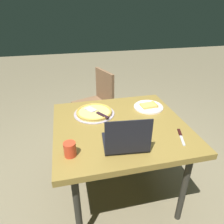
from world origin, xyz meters
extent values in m
plane|color=#7A6F54|center=(0.00, 0.00, 0.00)|extent=(12.00, 12.00, 0.00)
cube|color=olive|center=(0.00, 0.00, 0.70)|extent=(1.04, 0.98, 0.05)
cylinder|color=#2D2B25|center=(-0.40, -0.40, 0.34)|extent=(0.05, 0.05, 0.68)
cylinder|color=#2D2B25|center=(0.40, -0.40, 0.34)|extent=(0.05, 0.05, 0.68)
cylinder|color=#2D2B25|center=(-0.40, 0.40, 0.34)|extent=(0.05, 0.05, 0.68)
cylinder|color=#2D2B25|center=(0.40, 0.40, 0.34)|extent=(0.05, 0.05, 0.68)
cube|color=black|center=(-0.04, -0.24, 0.73)|extent=(0.31, 0.27, 0.02)
cube|color=black|center=(-0.04, -0.24, 0.74)|extent=(0.27, 0.18, 0.00)
cube|color=black|center=(-0.05, -0.37, 0.86)|extent=(0.29, 0.04, 0.24)
cube|color=#274C97|center=(-0.05, -0.37, 0.86)|extent=(0.26, 0.03, 0.21)
cylinder|color=white|center=(0.33, 0.22, 0.73)|extent=(0.27, 0.27, 0.01)
torus|color=silver|center=(0.33, 0.22, 0.74)|extent=(0.26, 0.26, 0.01)
cube|color=#EBB351|center=(0.33, 0.22, 0.75)|extent=(0.15, 0.11, 0.02)
cube|color=gold|center=(0.39, 0.23, 0.75)|extent=(0.03, 0.10, 0.03)
cylinder|color=#A498A6|center=(-0.17, 0.22, 0.73)|extent=(0.35, 0.35, 0.01)
cylinder|color=#DAC365|center=(-0.17, 0.22, 0.74)|extent=(0.31, 0.31, 0.02)
torus|color=#BA953B|center=(-0.17, 0.22, 0.75)|extent=(0.31, 0.31, 0.02)
cube|color=#B5AEB4|center=(-0.20, 0.26, 0.75)|extent=(0.12, 0.13, 0.00)
cube|color=black|center=(-0.12, 0.13, 0.75)|extent=(0.09, 0.13, 0.01)
cube|color=#B7BBB9|center=(0.37, -0.30, 0.73)|extent=(0.06, 0.15, 0.00)
cube|color=black|center=(0.40, -0.22, 0.73)|extent=(0.04, 0.09, 0.01)
cylinder|color=red|center=(-0.40, -0.29, 0.77)|extent=(0.08, 0.08, 0.10)
cylinder|color=#3A2516|center=(-0.40, -0.29, 0.80)|extent=(0.07, 0.07, 0.01)
cube|color=brown|center=(-0.10, 0.94, 0.45)|extent=(0.51, 0.51, 0.04)
cube|color=brown|center=(0.07, 1.01, 0.67)|extent=(0.16, 0.37, 0.39)
cylinder|color=brown|center=(-0.33, 1.05, 0.22)|extent=(0.03, 0.03, 0.43)
cylinder|color=brown|center=(-0.20, 0.72, 0.22)|extent=(0.03, 0.03, 0.43)
cylinder|color=brown|center=(0.01, 1.17, 0.22)|extent=(0.03, 0.03, 0.43)
cylinder|color=brown|center=(0.13, 0.84, 0.22)|extent=(0.03, 0.03, 0.43)
camera|label=1|loc=(-0.38, -1.36, 1.59)|focal=33.31mm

